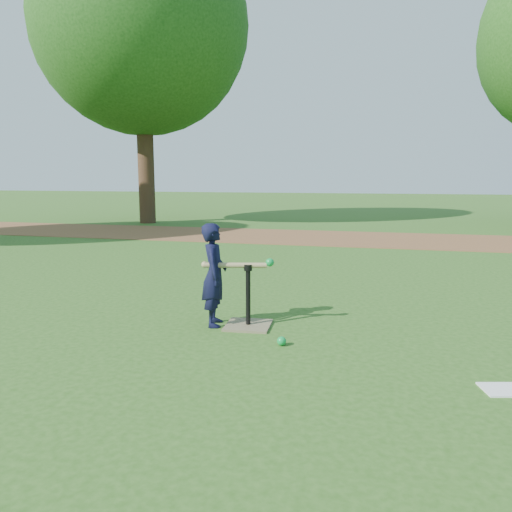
# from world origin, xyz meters

# --- Properties ---
(ground) EXTENTS (80.00, 80.00, 0.00)m
(ground) POSITION_xyz_m (0.00, 0.00, 0.00)
(ground) COLOR #285116
(ground) RESTS_ON ground
(dirt_strip) EXTENTS (24.00, 3.00, 0.01)m
(dirt_strip) POSITION_xyz_m (0.00, 7.50, 0.01)
(dirt_strip) COLOR brown
(dirt_strip) RESTS_ON ground
(child) EXTENTS (0.33, 0.42, 1.01)m
(child) POSITION_xyz_m (-0.30, 0.17, 0.50)
(child) COLOR black
(child) RESTS_ON ground
(wiffle_ball_ground) EXTENTS (0.08, 0.08, 0.08)m
(wiffle_ball_ground) POSITION_xyz_m (0.47, -0.26, 0.04)
(wiffle_ball_ground) COLOR #0D943B
(wiffle_ball_ground) RESTS_ON ground
(clipboard) EXTENTS (0.35, 0.30, 0.01)m
(clipboard) POSITION_xyz_m (2.13, -0.77, 0.01)
(clipboard) COLOR white
(clipboard) RESTS_ON ground
(batting_tee) EXTENTS (0.46, 0.46, 0.61)m
(batting_tee) POSITION_xyz_m (0.04, 0.20, 0.11)
(batting_tee) COLOR #756A4A
(batting_tee) RESTS_ON ground
(swing_action) EXTENTS (0.69, 0.21, 0.10)m
(swing_action) POSITION_xyz_m (-0.05, 0.20, 0.61)
(swing_action) COLOR tan
(swing_action) RESTS_ON ground
(tree_left) EXTENTS (6.40, 6.40, 9.08)m
(tree_left) POSITION_xyz_m (-6.00, 10.00, 5.87)
(tree_left) COLOR #382316
(tree_left) RESTS_ON ground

